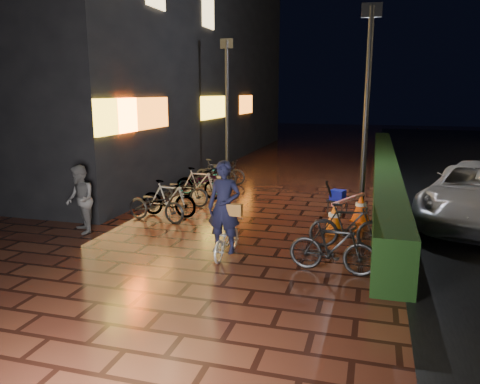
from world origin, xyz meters
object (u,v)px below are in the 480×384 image
(traffic_barrier, at_px, (348,212))
(cart_assembly, at_px, (337,196))
(bystander_person, at_px, (80,200))
(cyclist, at_px, (225,222))

(traffic_barrier, bearing_deg, cart_assembly, 106.66)
(bystander_person, relative_size, cyclist, 0.82)
(bystander_person, distance_m, cyclist, 3.74)
(traffic_barrier, relative_size, cart_assembly, 1.89)
(traffic_barrier, bearing_deg, bystander_person, -159.32)
(cart_assembly, bearing_deg, traffic_barrier, -73.34)
(cyclist, distance_m, cart_assembly, 4.46)
(bystander_person, distance_m, cart_assembly, 6.52)
(bystander_person, relative_size, traffic_barrier, 0.91)
(bystander_person, height_order, cart_assembly, bystander_person)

